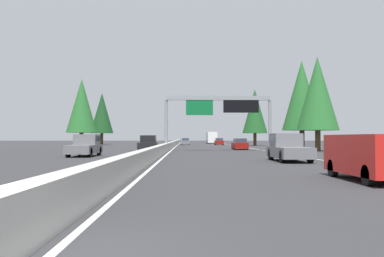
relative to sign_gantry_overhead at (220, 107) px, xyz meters
name	(u,v)px	position (x,y,z in m)	size (l,w,h in m)	color
ground_plane	(173,148)	(14.39, 6.03, -5.20)	(320.00, 320.00, 0.00)	#2D2D30
median_barrier	(174,143)	(34.39, 6.33, -4.75)	(180.00, 0.56, 0.90)	#ADAAA3
shoulder_stripe_right	(240,147)	(24.39, -5.49, -5.19)	(160.00, 0.16, 0.01)	silver
shoulder_stripe_median	(176,147)	(24.39, 5.78, -5.19)	(160.00, 0.16, 0.01)	silver
sign_gantry_overhead	(220,107)	(0.00, 0.00, 0.00)	(0.50, 12.68, 6.53)	gray
minivan_near_right	(372,155)	(-35.62, -2.81, -4.25)	(5.00, 1.95, 1.69)	red
pickup_far_left	(288,147)	(-22.31, -2.86, -4.28)	(5.60, 2.00, 1.86)	slate
sedan_mid_left	(240,144)	(6.16, -3.16, -4.51)	(4.40, 1.80, 1.47)	maroon
sedan_mid_right	(185,142)	(42.83, 4.13, -4.51)	(4.40, 1.80, 1.47)	slate
bus_far_center	(211,137)	(68.53, -3.02, -3.48)	(11.50, 2.55, 3.10)	white
sedan_distant_b	(219,142)	(42.51, -3.16, -4.51)	(4.40, 1.80, 1.47)	maroon
oncoming_near	(148,143)	(2.66, 8.72, -4.28)	(5.60, 2.00, 1.86)	black
oncoming_far	(85,145)	(-14.39, 12.53, -4.28)	(5.60, 2.00, 1.86)	slate
conifer_right_near	(318,93)	(-1.13, -11.34, 1.52)	(4.86, 4.86, 11.05)	#4C3823
conifer_right_mid	(302,96)	(3.92, -10.86, 1.77)	(5.05, 5.05, 11.47)	#4C3823
conifer_right_far	(255,111)	(33.61, -9.54, 1.56)	(4.89, 4.89, 11.12)	#4C3823
conifer_left_mid	(82,106)	(15.71, 20.11, 1.28)	(4.69, 4.69, 10.66)	#4C3823
conifer_left_far	(102,113)	(47.49, 23.14, 1.94)	(5.17, 5.17, 11.75)	#4C3823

